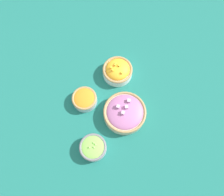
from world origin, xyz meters
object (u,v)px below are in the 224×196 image
bowl_carrots (85,99)px  bowl_lettuce (93,147)px  bowl_squash (118,71)px  bowl_red_onion (125,113)px

bowl_carrots → bowl_lettuce: bearing=6.1°
bowl_squash → bowl_carrots: 0.21m
bowl_carrots → bowl_red_onion: bearing=64.5°
bowl_carrots → bowl_lettuce: size_ratio=0.99×
bowl_carrots → bowl_red_onion: size_ratio=0.60×
bowl_squash → bowl_red_onion: size_ratio=0.74×
bowl_squash → bowl_lettuce: bearing=-22.2°
bowl_red_onion → bowl_carrots: bearing=-115.5°
bowl_squash → bowl_red_onion: bearing=2.7°
bowl_carrots → bowl_lettuce: 0.23m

